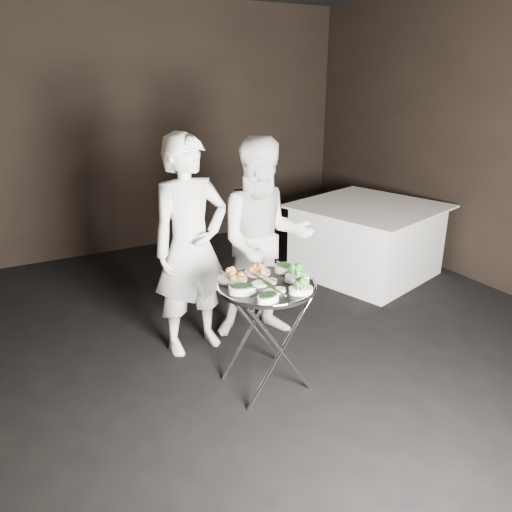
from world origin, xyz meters
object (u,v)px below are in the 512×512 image
waiter_right (264,241)px  dining_table (366,240)px  waiter_left (191,247)px  tray_stand (266,331)px  serving_tray (267,286)px

waiter_right → dining_table: 1.84m
waiter_left → waiter_right: 0.62m
dining_table → waiter_right: bearing=-159.1°
waiter_left → tray_stand: bearing=-77.9°
tray_stand → waiter_left: (-0.24, 0.76, 0.44)m
waiter_left → dining_table: 2.41m
tray_stand → dining_table: (2.05, 1.33, -0.04)m
serving_tray → waiter_left: waiter_left is taller
tray_stand → waiter_left: 0.91m
serving_tray → dining_table: serving_tray is taller
waiter_right → tray_stand: bearing=-100.5°
tray_stand → waiter_left: bearing=107.7°
serving_tray → dining_table: bearing=33.0°
serving_tray → waiter_left: size_ratio=0.39×
serving_tray → tray_stand: bearing=-78.7°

